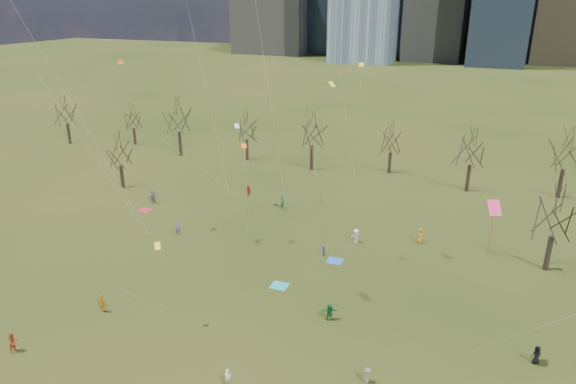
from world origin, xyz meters
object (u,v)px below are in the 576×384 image
at_px(blanket_navy, 335,261).
at_px(blanket_crimson, 145,210).
at_px(person_4, 102,304).
at_px(person_1, 228,378).
at_px(person_2, 13,342).
at_px(blanket_teal, 279,286).

relative_size(blanket_navy, blanket_crimson, 1.00).
relative_size(blanket_navy, person_4, 0.97).
relative_size(blanket_crimson, person_1, 1.14).
height_order(blanket_crimson, person_2, person_2).
bearing_deg(person_2, blanket_crimson, 24.75).
relative_size(blanket_navy, person_2, 0.93).
distance_m(blanket_navy, blanket_crimson, 27.41).
bearing_deg(blanket_navy, blanket_teal, -117.46).
relative_size(person_1, person_2, 0.81).
bearing_deg(blanket_crimson, blanket_teal, -24.70).
bearing_deg(person_2, person_1, -72.16).
height_order(blanket_navy, person_4, person_4).
height_order(person_1, person_2, person_2).
bearing_deg(person_1, person_4, 109.82).
height_order(blanket_teal, person_2, person_2).
bearing_deg(person_2, person_4, -13.22).
bearing_deg(blanket_teal, person_2, -133.08).
xyz_separation_m(blanket_navy, blanket_crimson, (-27.11, 4.05, 0.00)).
distance_m(blanket_crimson, person_4, 23.29).
relative_size(blanket_teal, person_4, 0.97).
distance_m(person_1, person_4, 15.21).
height_order(blanket_teal, blanket_navy, same).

